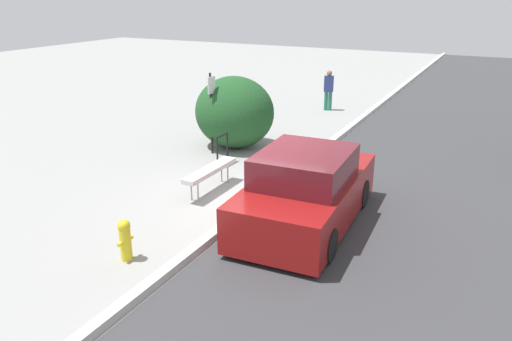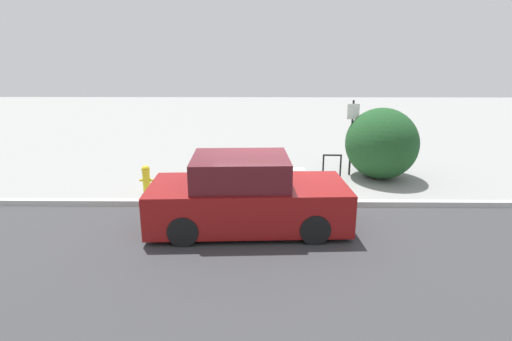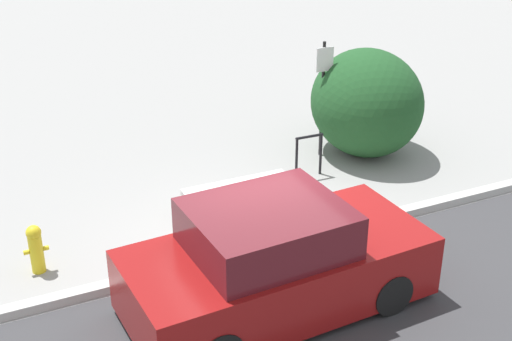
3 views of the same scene
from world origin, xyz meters
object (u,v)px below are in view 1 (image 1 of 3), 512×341
Objects in this scene: sign_post at (211,106)px; bike_rack at (222,146)px; bench at (210,171)px; pedestrian at (329,89)px; fire_hydrant at (125,239)px; parked_car_near at (306,192)px.

bike_rack is at bearing -132.77° from sign_post.
pedestrian is at bearing 2.64° from bench.
fire_hydrant is 3.56m from parked_car_near.
bench is 2.41× the size of fire_hydrant.
bike_rack is at bearing 12.04° from fire_hydrant.
bike_rack is (1.78, 0.73, -0.01)m from bench.
bike_rack reaches higher than bench.
parked_car_near is at bearing -125.39° from bike_rack.
fire_hydrant is 0.18× the size of parked_car_near.
bench is at bearing -149.26° from sign_post.
sign_post is at bearing 31.22° from bench.
parked_car_near is (-2.36, -3.32, 0.19)m from bike_rack.
pedestrian is at bearing -2.98° from bike_rack.
bike_rack is 1.34m from sign_post.
sign_post reaches higher than parked_car_near.
bike_rack is 5.23m from fire_hydrant.
bench is 9.17m from pedestrian.
sign_post reaches higher than bike_rack.
fire_hydrant is 0.50× the size of pedestrian.
parked_car_near is (2.75, -2.23, 0.28)m from fire_hydrant.
fire_hydrant reaches higher than bench.
bench is at bearing 6.21° from fire_hydrant.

